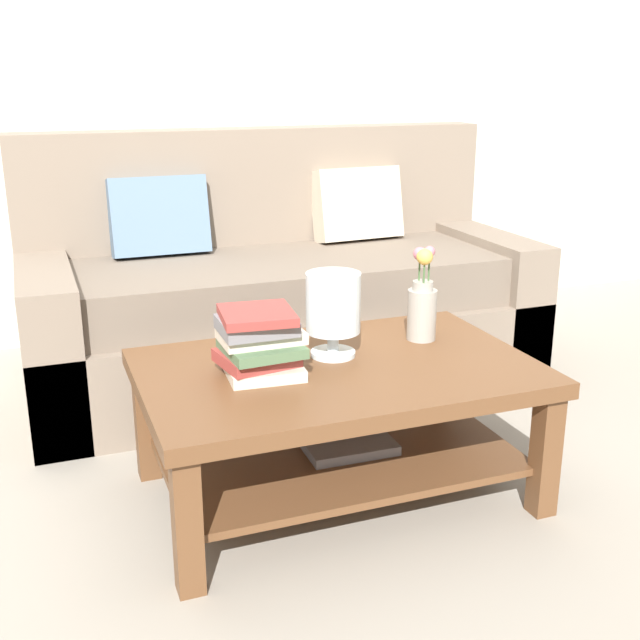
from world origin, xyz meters
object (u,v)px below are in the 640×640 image
book_stack_main (259,343)px  coffee_table (337,401)px  couch (279,297)px  flower_pitcher (422,304)px  glass_hurricane_vase (333,306)px

book_stack_main → coffee_table: bearing=-1.6°
couch → flower_pitcher: couch is taller
book_stack_main → flower_pitcher: size_ratio=0.80×
couch → book_stack_main: bearing=-110.8°
couch → book_stack_main: 1.13m
glass_hurricane_vase → coffee_table: bearing=-101.9°
book_stack_main → flower_pitcher: 0.61m
book_stack_main → glass_hurricane_vase: size_ratio=0.95×
couch → book_stack_main: couch is taller
coffee_table → flower_pitcher: size_ratio=3.79×
glass_hurricane_vase → book_stack_main: bearing=-163.4°
coffee_table → glass_hurricane_vase: (0.02, 0.08, 0.28)m
glass_hurricane_vase → flower_pitcher: size_ratio=0.85×
coffee_table → book_stack_main: size_ratio=4.73×
book_stack_main → flower_pitcher: flower_pitcher is taller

